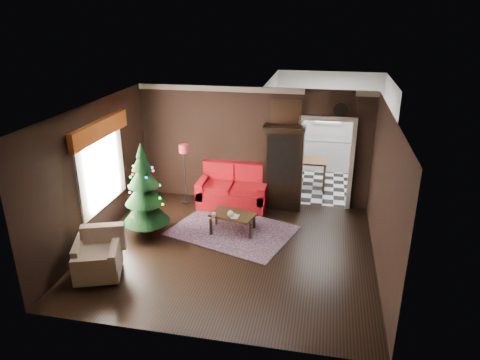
% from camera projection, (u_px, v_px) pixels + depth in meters
% --- Properties ---
extents(floor, '(5.50, 5.50, 0.00)m').
position_uv_depth(floor, '(231.00, 250.00, 8.68)').
color(floor, black).
rests_on(floor, ground).
extents(ceiling, '(5.50, 5.50, 0.00)m').
position_uv_depth(ceiling, '(230.00, 110.00, 7.66)').
color(ceiling, white).
rests_on(ceiling, ground).
extents(wall_back, '(5.50, 0.00, 5.50)m').
position_uv_depth(wall_back, '(253.00, 146.00, 10.45)').
color(wall_back, black).
rests_on(wall_back, ground).
extents(wall_front, '(5.50, 0.00, 5.50)m').
position_uv_depth(wall_front, '(190.00, 253.00, 5.89)').
color(wall_front, black).
rests_on(wall_front, ground).
extents(wall_left, '(0.00, 5.50, 5.50)m').
position_uv_depth(wall_left, '(95.00, 175.00, 8.68)').
color(wall_left, black).
rests_on(wall_left, ground).
extents(wall_right, '(0.00, 5.50, 5.50)m').
position_uv_depth(wall_right, '(384.00, 196.00, 7.67)').
color(wall_right, black).
rests_on(wall_right, ground).
extents(doorway, '(1.10, 0.10, 2.10)m').
position_uv_depth(doorway, '(325.00, 165.00, 10.27)').
color(doorway, white).
rests_on(doorway, ground).
extents(left_window, '(0.05, 1.60, 1.40)m').
position_uv_depth(left_window, '(101.00, 169.00, 8.83)').
color(left_window, white).
rests_on(left_window, wall_left).
extents(valance, '(0.12, 2.10, 0.35)m').
position_uv_depth(valance, '(100.00, 129.00, 8.52)').
color(valance, '#953F17').
rests_on(valance, wall_left).
extents(kitchen_floor, '(3.00, 3.00, 0.00)m').
position_uv_depth(kitchen_floor, '(323.00, 183.00, 12.02)').
color(kitchen_floor, white).
rests_on(kitchen_floor, ground).
extents(kitchen_window, '(0.70, 0.06, 0.70)m').
position_uv_depth(kitchen_window, '(329.00, 110.00, 12.72)').
color(kitchen_window, white).
rests_on(kitchen_window, ground).
extents(rug, '(2.89, 2.46, 0.01)m').
position_uv_depth(rug, '(232.00, 230.00, 9.45)').
color(rug, '#573C48').
rests_on(rug, ground).
extents(loveseat, '(1.70, 0.90, 1.00)m').
position_uv_depth(loveseat, '(233.00, 187.00, 10.45)').
color(loveseat, maroon).
rests_on(loveseat, ground).
extents(curio_cabinet, '(0.90, 0.45, 1.90)m').
position_uv_depth(curio_cabinet, '(283.00, 169.00, 10.27)').
color(curio_cabinet, black).
rests_on(curio_cabinet, ground).
extents(floor_lamp, '(0.25, 0.25, 1.44)m').
position_uv_depth(floor_lamp, '(185.00, 174.00, 10.32)').
color(floor_lamp, black).
rests_on(floor_lamp, ground).
extents(christmas_tree, '(1.02, 1.02, 1.83)m').
position_uv_depth(christmas_tree, '(144.00, 189.00, 8.89)').
color(christmas_tree, black).
rests_on(christmas_tree, ground).
extents(armchair, '(1.03, 1.03, 0.82)m').
position_uv_depth(armchair, '(97.00, 254.00, 7.69)').
color(armchair, tan).
rests_on(armchair, ground).
extents(coffee_table, '(1.02, 0.75, 0.41)m').
position_uv_depth(coffee_table, '(233.00, 222.00, 9.34)').
color(coffee_table, black).
rests_on(coffee_table, rug).
extents(teapot, '(0.20, 0.20, 0.15)m').
position_uv_depth(teapot, '(231.00, 214.00, 9.08)').
color(teapot, beige).
rests_on(teapot, coffee_table).
extents(cup_a, '(0.09, 0.09, 0.06)m').
position_uv_depth(cup_a, '(213.00, 215.00, 9.12)').
color(cup_a, silver).
rests_on(cup_a, coffee_table).
extents(cup_b, '(0.08, 0.08, 0.07)m').
position_uv_depth(cup_b, '(214.00, 214.00, 9.16)').
color(cup_b, silver).
rests_on(cup_b, coffee_table).
extents(book, '(0.15, 0.02, 0.20)m').
position_uv_depth(book, '(232.00, 212.00, 9.10)').
color(book, tan).
rests_on(book, coffee_table).
extents(wall_clock, '(0.32, 0.32, 0.06)m').
position_uv_depth(wall_clock, '(341.00, 109.00, 9.69)').
color(wall_clock, white).
rests_on(wall_clock, wall_back).
extents(painting, '(0.62, 0.05, 0.52)m').
position_uv_depth(painting, '(286.00, 113.00, 9.96)').
color(painting, '#AF673D').
rests_on(painting, wall_back).
extents(kitchen_counter, '(1.80, 0.60, 0.90)m').
position_uv_depth(kitchen_counter, '(325.00, 154.00, 12.95)').
color(kitchen_counter, white).
rests_on(kitchen_counter, ground).
extents(kitchen_table, '(0.70, 0.70, 0.75)m').
position_uv_depth(kitchen_table, '(312.00, 173.00, 11.67)').
color(kitchen_table, brown).
rests_on(kitchen_table, ground).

